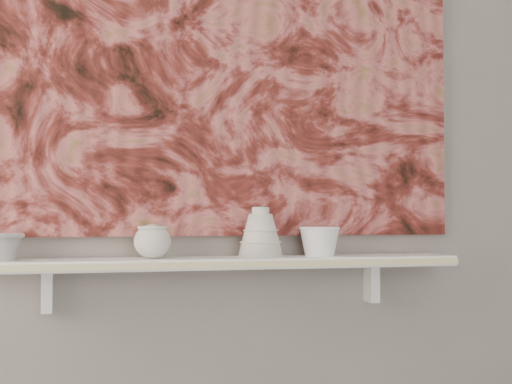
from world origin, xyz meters
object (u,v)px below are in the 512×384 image
object	(u,v)px
painting	(218,54)
bowl_white	(319,241)
shelf	(223,263)
cup_cream	(153,241)
bell_vessel	(261,232)

from	to	relation	value
painting	bowl_white	distance (m)	0.64
painting	bowl_white	size ratio (longest dim) A/B	12.27
shelf	bowl_white	distance (m)	0.30
shelf	painting	bearing A→B (deg)	90.00
cup_cream	bowl_white	distance (m)	0.50
bell_vessel	bowl_white	xyz separation A→B (m)	(0.18, 0.00, -0.03)
painting	bell_vessel	bearing A→B (deg)	-35.85
shelf	cup_cream	xyz separation A→B (m)	(-0.20, 0.00, 0.06)
shelf	bell_vessel	distance (m)	0.14
shelf	bowl_white	xyz separation A→B (m)	(0.29, 0.00, 0.06)
cup_cream	bowl_white	bearing A→B (deg)	0.00
cup_cream	bell_vessel	distance (m)	0.32
painting	bowl_white	xyz separation A→B (m)	(0.29, -0.08, -0.57)
cup_cream	bell_vessel	bearing A→B (deg)	0.00
shelf	bell_vessel	world-z (taller)	bell_vessel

